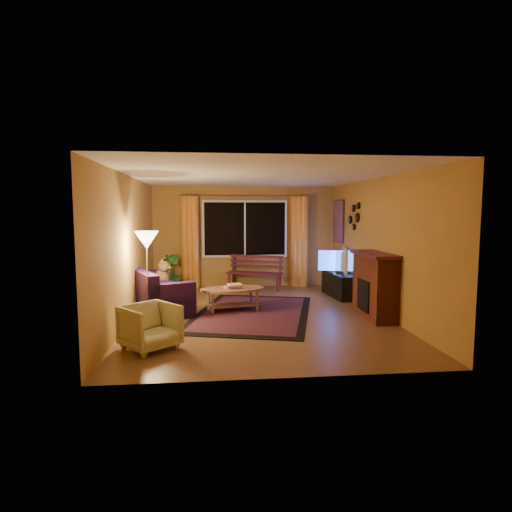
{
  "coord_description": "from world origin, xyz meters",
  "views": [
    {
      "loc": [
        -0.83,
        -7.62,
        1.89
      ],
      "look_at": [
        0.0,
        0.3,
        1.05
      ],
      "focal_mm": 30.0,
      "sensor_mm": 36.0,
      "label": 1
    }
  ],
  "objects": [
    {
      "name": "television",
      "position": [
        2.0,
        1.48,
        0.8
      ],
      "size": [
        0.37,
        0.97,
        0.56
      ],
      "primitive_type": "imported",
      "rotation": [
        0.0,
        0.0,
        1.32
      ],
      "color": "black",
      "rests_on": "tv_console"
    },
    {
      "name": "armchair",
      "position": [
        -1.68,
        -1.78,
        0.34
      ],
      "size": [
        0.91,
        0.91,
        0.68
      ],
      "primitive_type": "imported",
      "rotation": [
        0.0,
        0.0,
        0.7
      ],
      "color": "beige",
      "rests_on": "ground"
    },
    {
      "name": "wall_right",
      "position": [
        2.26,
        0.0,
        1.25
      ],
      "size": [
        0.02,
        6.0,
        2.5
      ],
      "primitive_type": "cube",
      "color": "#B6823B",
      "rests_on": "ground"
    },
    {
      "name": "fireplace",
      "position": [
        2.05,
        -0.4,
        0.55
      ],
      "size": [
        0.4,
        1.2,
        1.1
      ],
      "primitive_type": "cube",
      "color": "maroon",
      "rests_on": "ground"
    },
    {
      "name": "dog",
      "position": [
        -1.83,
        1.08,
        0.64
      ],
      "size": [
        0.36,
        0.47,
        0.48
      ],
      "primitive_type": null,
      "rotation": [
        0.0,
        0.0,
        0.08
      ],
      "color": "brown",
      "rests_on": "sofa"
    },
    {
      "name": "bench",
      "position": [
        0.2,
        2.53,
        0.2
      ],
      "size": [
        1.38,
        0.88,
        0.4
      ],
      "primitive_type": "cube",
      "rotation": [
        0.0,
        0.0,
        -0.4
      ],
      "color": "#481523",
      "rests_on": "ground"
    },
    {
      "name": "curtain_right",
      "position": [
        1.35,
        2.88,
        1.12
      ],
      "size": [
        0.36,
        0.36,
        2.24
      ],
      "primitive_type": "cylinder",
      "color": "orange",
      "rests_on": "ground"
    },
    {
      "name": "curtain_left",
      "position": [
        -1.35,
        2.88,
        1.12
      ],
      "size": [
        0.36,
        0.36,
        2.24
      ],
      "primitive_type": "cylinder",
      "color": "orange",
      "rests_on": "ground"
    },
    {
      "name": "window",
      "position": [
        0.0,
        2.94,
        1.45
      ],
      "size": [
        2.0,
        0.02,
        1.3
      ],
      "primitive_type": "cube",
      "color": "black",
      "rests_on": "wall_back"
    },
    {
      "name": "rug",
      "position": [
        -0.08,
        0.11,
        0.01
      ],
      "size": [
        2.78,
        3.61,
        0.02
      ],
      "primitive_type": "cube",
      "rotation": [
        0.0,
        0.0,
        -0.26
      ],
      "color": "maroon",
      "rests_on": "ground"
    },
    {
      "name": "wall_left",
      "position": [
        -2.26,
        0.0,
        1.25
      ],
      "size": [
        0.02,
        6.0,
        2.5
      ],
      "primitive_type": "cube",
      "color": "#B6823B",
      "rests_on": "ground"
    },
    {
      "name": "potted_plant",
      "position": [
        -1.8,
        2.49,
        0.44
      ],
      "size": [
        0.61,
        0.61,
        0.88
      ],
      "primitive_type": "imported",
      "rotation": [
        0.0,
        0.0,
        -0.29
      ],
      "color": "#235B1E",
      "rests_on": "ground"
    },
    {
      "name": "coffee_table",
      "position": [
        -0.44,
        0.33,
        0.22
      ],
      "size": [
        1.41,
        1.41,
        0.44
      ],
      "primitive_type": "cylinder",
      "rotation": [
        0.0,
        0.0,
        0.18
      ],
      "color": "#A66D57",
      "rests_on": "ground"
    },
    {
      "name": "curtain_rod",
      "position": [
        0.0,
        2.9,
        2.25
      ],
      "size": [
        3.2,
        0.03,
        0.03
      ],
      "primitive_type": "cylinder",
      "rotation": [
        0.0,
        1.57,
        0.0
      ],
      "color": "#BF8C3F",
      "rests_on": "wall_back"
    },
    {
      "name": "wall_back",
      "position": [
        0.0,
        3.01,
        1.25
      ],
      "size": [
        4.5,
        0.02,
        2.5
      ],
      "primitive_type": "cube",
      "color": "#B6823B",
      "rests_on": "ground"
    },
    {
      "name": "tv_console",
      "position": [
        2.0,
        1.48,
        0.26
      ],
      "size": [
        0.52,
        1.28,
        0.52
      ],
      "primitive_type": "cube",
      "rotation": [
        0.0,
        0.0,
        0.08
      ],
      "color": "black",
      "rests_on": "ground"
    },
    {
      "name": "ceiling",
      "position": [
        0.0,
        0.0,
        2.51
      ],
      "size": [
        4.5,
        6.0,
        0.02
      ],
      "primitive_type": "cube",
      "color": "white",
      "rests_on": "ground"
    },
    {
      "name": "mirror_cluster",
      "position": [
        2.21,
        1.3,
        1.8
      ],
      "size": [
        0.06,
        0.6,
        0.56
      ],
      "primitive_type": null,
      "color": "black",
      "rests_on": "wall_right"
    },
    {
      "name": "floor",
      "position": [
        0.0,
        0.0,
        -0.01
      ],
      "size": [
        4.5,
        6.0,
        0.02
      ],
      "primitive_type": "cube",
      "color": "brown",
      "rests_on": "ground"
    },
    {
      "name": "floor_lamp",
      "position": [
        -1.91,
        -0.31,
        0.78
      ],
      "size": [
        0.32,
        0.32,
        1.56
      ],
      "primitive_type": "cylinder",
      "rotation": [
        0.0,
        0.0,
        0.26
      ],
      "color": "#BF8C3F",
      "rests_on": "ground"
    },
    {
      "name": "painting",
      "position": [
        2.22,
        2.45,
        1.65
      ],
      "size": [
        0.04,
        0.76,
        0.96
      ],
      "primitive_type": "cube",
      "color": "#D25427",
      "rests_on": "wall_right"
    },
    {
      "name": "sofa",
      "position": [
        -1.88,
        0.63,
        0.4
      ],
      "size": [
        1.55,
        2.16,
        0.8
      ],
      "primitive_type": "cube",
      "rotation": [
        0.0,
        0.0,
        0.4
      ],
      "color": "#210F33",
      "rests_on": "ground"
    }
  ]
}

